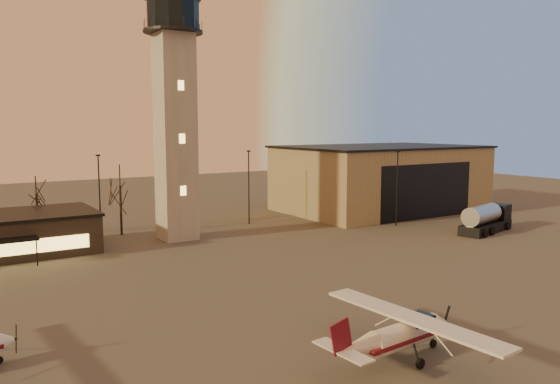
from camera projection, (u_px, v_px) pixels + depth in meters
name	position (u px, v px, depth m)	size (l,w,h in m)	color
ground	(331.00, 309.00, 40.26)	(220.00, 220.00, 0.00)	#41403C
control_tower	(175.00, 101.00, 63.45)	(6.80, 6.80, 32.60)	gray
hangar	(380.00, 178.00, 87.23)	(30.60, 20.60, 10.30)	#9D8D66
light_poles	(178.00, 193.00, 65.87)	(58.50, 12.25, 10.14)	black
tree_row	(40.00, 189.00, 65.12)	(37.20, 9.20, 8.80)	black
cessna_front	(407.00, 338.00, 31.72)	(10.08, 12.72, 3.50)	silver
fuel_truck	(486.00, 221.00, 69.27)	(10.13, 5.00, 3.62)	black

